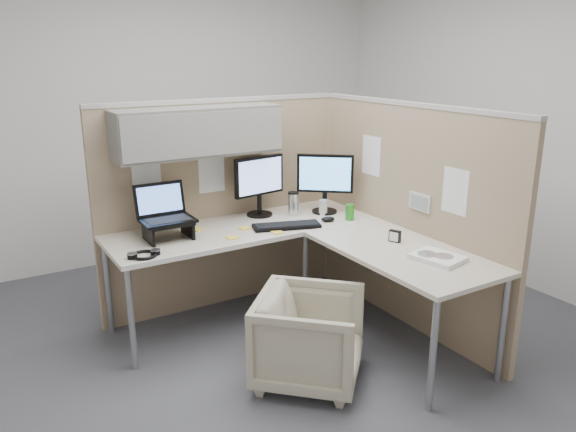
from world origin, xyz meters
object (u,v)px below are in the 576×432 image
desk (300,242)px  office_chair (310,334)px  monitor_left (259,181)px  keyboard (286,226)px

desk → office_chair: desk is taller
desk → monitor_left: (0.01, 0.60, 0.32)m
desk → keyboard: (0.02, 0.22, 0.05)m
desk → office_chair: size_ratio=3.18×
desk → office_chair: bearing=-117.0°
desk → keyboard: size_ratio=4.10×
desk → monitor_left: 0.68m
monitor_left → keyboard: bearing=-96.1°
office_chair → keyboard: size_ratio=1.29×
monitor_left → keyboard: (0.02, -0.38, -0.26)m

